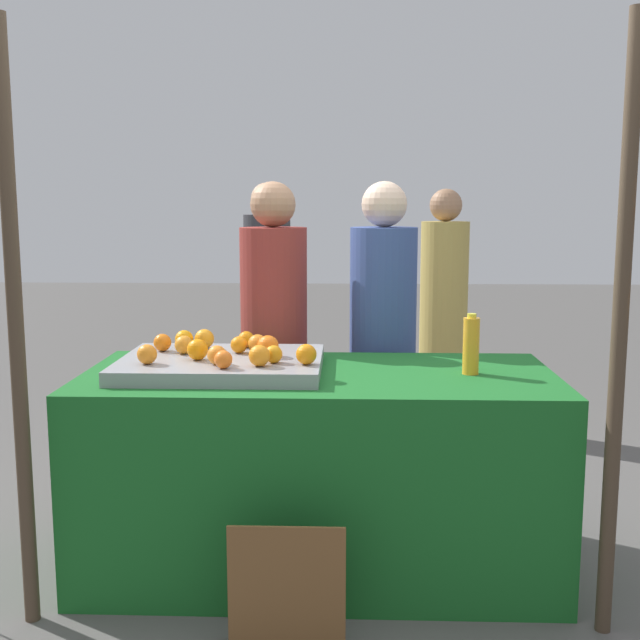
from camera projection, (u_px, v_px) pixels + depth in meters
ground_plane at (319, 565)px, 3.40m from camera, size 24.00×24.00×0.00m
stall_counter at (319, 470)px, 3.33m from camera, size 1.98×0.89×0.86m
orange_tray at (222, 364)px, 3.29m from camera, size 0.84×0.65×0.06m
orange_0 at (306, 354)px, 3.13m from camera, size 0.08×0.08×0.08m
orange_1 at (223, 360)px, 3.05m from camera, size 0.07×0.07×0.07m
orange_2 at (239, 345)px, 3.37m from camera, size 0.07×0.07×0.07m
orange_3 at (204, 339)px, 3.47m from camera, size 0.09×0.09×0.09m
orange_4 at (197, 350)px, 3.22m from camera, size 0.09×0.09×0.09m
orange_5 at (246, 340)px, 3.49m from camera, size 0.07×0.07×0.07m
orange_6 at (259, 356)px, 3.09m from camera, size 0.09×0.09×0.09m
orange_7 at (217, 355)px, 3.13m from camera, size 0.08×0.08×0.08m
orange_8 at (184, 339)px, 3.48m from camera, size 0.08×0.08×0.08m
orange_9 at (274, 354)px, 3.16m from camera, size 0.07×0.07×0.07m
orange_10 at (268, 346)px, 3.29m from camera, size 0.09×0.09×0.09m
orange_11 at (258, 344)px, 3.36m from camera, size 0.08×0.08×0.08m
orange_12 at (184, 345)px, 3.35m from camera, size 0.08×0.08×0.08m
orange_13 at (147, 354)px, 3.14m from camera, size 0.08×0.08×0.08m
orange_14 at (162, 343)px, 3.41m from camera, size 0.08×0.08×0.08m
juice_bottle at (471, 345)px, 3.22m from camera, size 0.07×0.07×0.25m
chalkboard_sign at (287, 590)px, 2.72m from camera, size 0.41×0.03×0.47m
vendor_left at (274, 360)px, 3.94m from camera, size 0.33×0.33×1.67m
vendor_right at (382, 359)px, 3.94m from camera, size 0.33×0.33×1.67m
crowd_person_0 at (268, 308)px, 5.75m from camera, size 0.34×0.34×1.71m
crowd_person_1 at (443, 317)px, 5.46m from camera, size 0.33×0.33×1.66m
canopy_post_left at (16, 333)px, 2.79m from camera, size 0.06×0.06×2.20m
canopy_post_right at (619, 336)px, 2.71m from camera, size 0.06×0.06×2.20m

